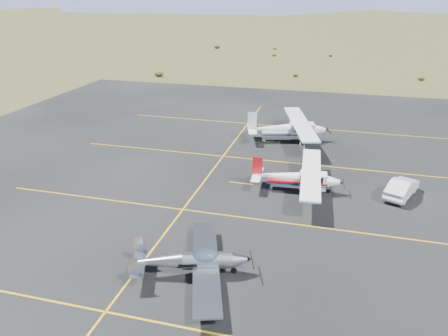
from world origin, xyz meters
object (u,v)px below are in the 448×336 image
at_px(aircraft_plain, 288,128).
at_px(sedan, 402,188).
at_px(aircraft_low_wing, 194,261).
at_px(aircraft_cessna, 297,177).

distance_m(aircraft_plain, sedan, 14.58).
xyz_separation_m(aircraft_low_wing, aircraft_plain, (2.03, 24.01, 0.44)).
relative_size(aircraft_low_wing, aircraft_cessna, 0.86).
distance_m(aircraft_cessna, sedan, 7.85).
bearing_deg(aircraft_cessna, aircraft_plain, 96.96).
distance_m(aircraft_low_wing, sedan, 18.01).
xyz_separation_m(aircraft_cessna, aircraft_plain, (-2.24, 11.70, 0.21)).
height_order(aircraft_low_wing, aircraft_plain, aircraft_plain).
bearing_deg(aircraft_plain, sedan, -62.20).
bearing_deg(aircraft_cessna, aircraft_low_wing, -112.97).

